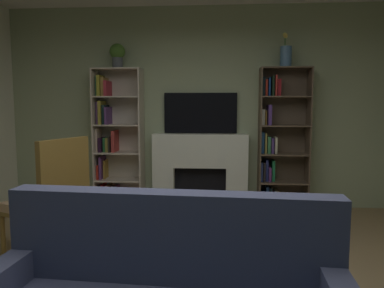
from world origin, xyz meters
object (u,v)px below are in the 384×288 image
(bookshelf_right, at_px, (277,143))
(potted_plant, at_px, (117,54))
(armchair, at_px, (52,197))
(fireplace, at_px, (200,169))
(vase_with_flowers, at_px, (286,55))
(tv, at_px, (201,113))
(bookshelf_left, at_px, (114,140))

(bookshelf_right, relative_size, potted_plant, 5.74)
(armchair, bearing_deg, bookshelf_right, 35.38)
(fireplace, height_order, vase_with_flowers, vase_with_flowers)
(armchair, bearing_deg, fireplace, 51.72)
(vase_with_flowers, bearing_deg, tv, 173.91)
(armchair, bearing_deg, tv, 53.12)
(fireplace, relative_size, potted_plant, 4.21)
(bookshelf_left, distance_m, armchair, 1.74)
(bookshelf_left, distance_m, potted_plant, 1.18)
(tv, relative_size, potted_plant, 3.01)
(potted_plant, bearing_deg, fireplace, 1.59)
(fireplace, bearing_deg, bookshelf_right, 0.09)
(bookshelf_left, relative_size, potted_plant, 5.74)
(fireplace, xyz_separation_m, bookshelf_right, (1.06, 0.00, 0.36))
(potted_plant, relative_size, armchair, 0.30)
(fireplace, distance_m, armchair, 2.17)
(armchair, bearing_deg, bookshelf_left, 85.53)
(bookshelf_left, height_order, bookshelf_right, same)
(vase_with_flowers, relative_size, armchair, 0.40)
(bookshelf_right, xyz_separation_m, vase_with_flowers, (0.07, -0.03, 1.17))
(tv, xyz_separation_m, armchair, (-1.34, -1.79, -0.76))
(potted_plant, distance_m, vase_with_flowers, 2.26)
(potted_plant, bearing_deg, bookshelf_left, 162.79)
(fireplace, bearing_deg, vase_with_flowers, -1.62)
(bookshelf_right, bearing_deg, potted_plant, -179.13)
(bookshelf_left, bearing_deg, tv, 4.51)
(fireplace, relative_size, bookshelf_left, 0.73)
(tv, height_order, vase_with_flowers, vase_with_flowers)
(fireplace, distance_m, bookshelf_right, 1.12)
(tv, xyz_separation_m, bookshelf_right, (1.06, -0.09, -0.41))
(bookshelf_right, xyz_separation_m, armchair, (-2.40, -1.70, -0.36))
(fireplace, height_order, potted_plant, potted_plant)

